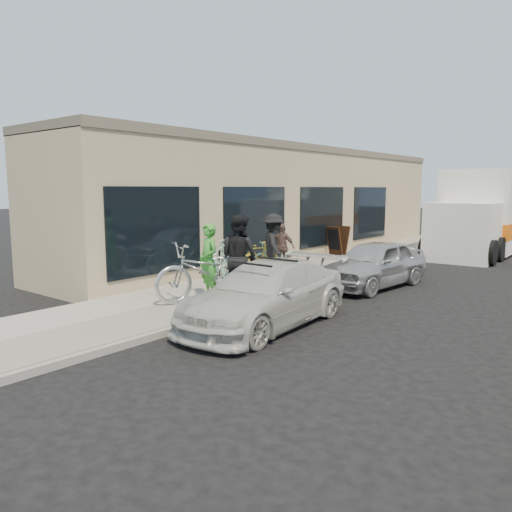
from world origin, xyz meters
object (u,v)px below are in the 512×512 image
Objects in this scene: cruiser_bike_b at (277,256)px; bystander_b at (281,247)px; cruiser_bike_c at (259,257)px; woman_rider at (209,261)px; sedan_white at (266,294)px; man_standing at (239,257)px; cruiser_bike_a at (219,262)px; bike_rack at (227,261)px; sandwich_board at (337,240)px; moving_truck at (482,217)px; tandem_bike at (209,271)px; bystander_a at (273,245)px; sedan_silver at (374,264)px.

cruiser_bike_b is 1.14× the size of bystander_b.
woman_rider is at bearing -59.18° from cruiser_bike_c.
sedan_white is at bearing -34.14° from cruiser_bike_b.
man_standing is 2.12m from cruiser_bike_a.
woman_rider reaches higher than cruiser_bike_a.
bike_rack is 2.06m from cruiser_bike_b.
cruiser_bike_a is (0.29, -0.64, 0.08)m from bike_rack.
cruiser_bike_c is at bearing 66.70° from cruiser_bike_a.
sandwich_board is 0.25× the size of sedan_white.
sandwich_board is at bearing 90.46° from bike_rack.
woman_rider is 1.04× the size of cruiser_bike_b.
moving_truck is (3.78, 5.07, 0.80)m from sandwich_board.
bystander_b is (-1.54, 3.76, -0.24)m from man_standing.
bike_rack is at bearing -76.78° from sandwich_board.
tandem_bike is 4.59m from cruiser_bike_b.
sedan_white is 1.83m from man_standing.
bystander_b is (-3.03, 4.70, 0.26)m from sedan_white.
bystander_a is at bearing -80.01° from bystander_b.
moving_truck is (3.73, 11.34, 0.86)m from bike_rack.
man_standing is 1.16× the size of cruiser_bike_b.
sandwich_board is at bearing 115.10° from cruiser_bike_b.
bystander_a is (0.72, -0.25, 0.44)m from cruiser_bike_c.
bystander_a is at bearing 122.45° from tandem_bike.
man_standing is 1.33× the size of bystander_b.
cruiser_bike_c is (-3.36, 4.03, -0.01)m from sedan_white.
bystander_a is (0.56, 1.66, 0.33)m from cruiser_bike_a.
cruiser_bike_a reaches higher than sedan_white.
bike_rack is at bearing -143.14° from sedan_silver.
sedan_white is 2.30× the size of cruiser_bike_a.
sedan_white is 2.25× the size of man_standing.
sedan_white is at bearing -61.26° from cruiser_bike_a.
tandem_bike is at bearing -51.41° from cruiser_bike_b.
sedan_white is 1.99m from tandem_bike.
bystander_b reaches higher than cruiser_bike_c.
bystander_a is at bearing -36.58° from cruiser_bike_b.
bystander_a is (-2.64, 3.78, 0.43)m from sedan_white.
man_standing reaches higher than sandwich_board.
sandwich_board reaches higher than cruiser_bike_b.
sedan_silver is 1.47× the size of tandem_bike.
cruiser_bike_b is at bearing 125.43° from woman_rider.
moving_truck is 2.74× the size of tandem_bike.
bike_rack is 0.32× the size of tandem_bike.
man_standing reaches higher than bystander_a.
sedan_white is (3.54, -9.02, -0.08)m from sandwich_board.
sandwich_board is at bearing 121.12° from tandem_bike.
sedan_white is at bearing -39.57° from cruiser_bike_c.
sedan_silver is at bearing 24.12° from cruiser_bike_c.
bystander_a reaches higher than sandwich_board.
bystander_b reaches higher than cruiser_bike_a.
bike_rack is at bearing -41.66° from man_standing.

